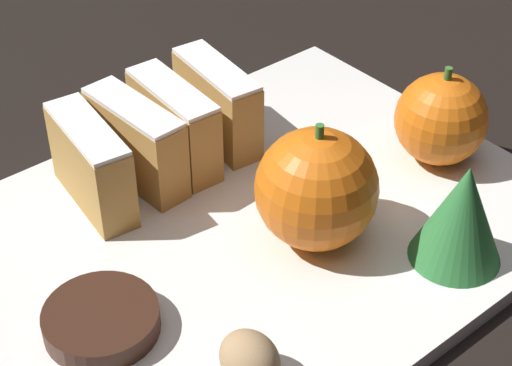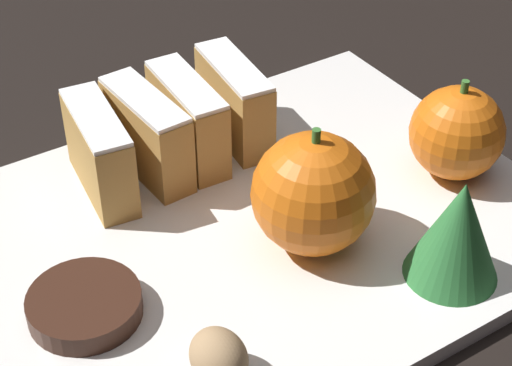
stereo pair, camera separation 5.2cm
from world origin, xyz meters
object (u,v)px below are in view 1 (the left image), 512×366
at_px(orange_far, 316,189).
at_px(walnut, 250,359).
at_px(orange_near, 441,119).
at_px(chocolate_cookie, 101,320).

distance_m(orange_far, walnut, 0.12).
height_order(orange_near, orange_far, orange_far).
bearing_deg(chocolate_cookie, orange_far, 82.71).
xyz_separation_m(orange_far, chocolate_cookie, (-0.02, -0.14, -0.03)).
bearing_deg(walnut, chocolate_cookie, -152.58).
xyz_separation_m(orange_far, walnut, (0.06, -0.10, -0.02)).
bearing_deg(orange_near, orange_far, -86.85).
xyz_separation_m(orange_near, walnut, (0.07, -0.22, -0.02)).
xyz_separation_m(walnut, chocolate_cookie, (-0.08, -0.04, -0.01)).
distance_m(orange_far, chocolate_cookie, 0.14).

